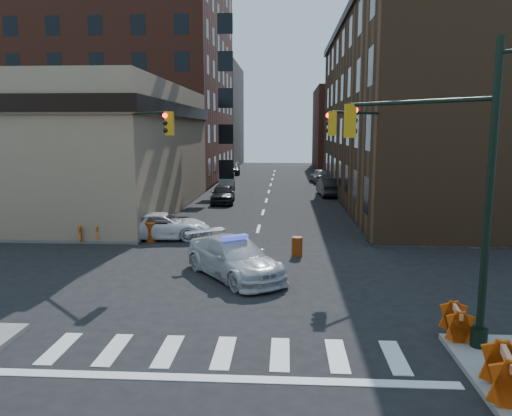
# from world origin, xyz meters

# --- Properties ---
(ground) EXTENTS (140.00, 140.00, 0.00)m
(ground) POSITION_xyz_m (0.00, 0.00, 0.00)
(ground) COLOR black
(ground) RESTS_ON ground
(sidewalk_nw) EXTENTS (34.00, 54.50, 0.15)m
(sidewalk_nw) POSITION_xyz_m (-23.00, 32.75, 0.07)
(sidewalk_nw) COLOR gray
(sidewalk_nw) RESTS_ON ground
(sidewalk_ne) EXTENTS (34.00, 54.50, 0.15)m
(sidewalk_ne) POSITION_xyz_m (23.00, 32.75, 0.07)
(sidewalk_ne) COLOR gray
(sidewalk_ne) RESTS_ON ground
(bank_building) EXTENTS (22.00, 22.00, 9.00)m
(bank_building) POSITION_xyz_m (-17.00, 16.50, 4.50)
(bank_building) COLOR #947A61
(bank_building) RESTS_ON ground
(apartment_block) EXTENTS (25.00, 25.00, 24.00)m
(apartment_block) POSITION_xyz_m (-18.50, 40.00, 12.00)
(apartment_block) COLOR #59281C
(apartment_block) RESTS_ON ground
(commercial_row_ne) EXTENTS (14.00, 34.00, 14.00)m
(commercial_row_ne) POSITION_xyz_m (13.00, 22.50, 7.00)
(commercial_row_ne) COLOR #533621
(commercial_row_ne) RESTS_ON ground
(filler_nw) EXTENTS (20.00, 18.00, 16.00)m
(filler_nw) POSITION_xyz_m (-16.00, 62.00, 8.00)
(filler_nw) COLOR brown
(filler_nw) RESTS_ON ground
(filler_ne) EXTENTS (16.00, 16.00, 12.00)m
(filler_ne) POSITION_xyz_m (14.00, 58.00, 6.00)
(filler_ne) COLOR #59281C
(filler_ne) RESTS_ON ground
(signal_pole_se) EXTENTS (5.40, 5.27, 8.00)m
(signal_pole_se) POSITION_xyz_m (6.04, -5.52, 4.61)
(signal_pole_se) COLOR black
(signal_pole_se) RESTS_ON sidewalk_se
(signal_pole_nw) EXTENTS (3.58, 3.67, 8.00)m
(signal_pole_nw) POSITION_xyz_m (-5.85, 5.34, 4.34)
(signal_pole_nw) COLOR black
(signal_pole_nw) RESTS_ON sidewalk_nw
(signal_pole_ne) EXTENTS (3.67, 3.58, 8.00)m
(signal_pole_ne) POSITION_xyz_m (5.84, 5.35, 4.34)
(signal_pole_ne) COLOR black
(signal_pole_ne) RESTS_ON sidewalk_ne
(tree_ne_near) EXTENTS (3.00, 3.00, 4.85)m
(tree_ne_near) POSITION_xyz_m (7.50, 26.00, 3.49)
(tree_ne_near) COLOR black
(tree_ne_near) RESTS_ON sidewalk_ne
(tree_ne_far) EXTENTS (3.00, 3.00, 4.85)m
(tree_ne_far) POSITION_xyz_m (7.50, 34.00, 3.49)
(tree_ne_far) COLOR black
(tree_ne_far) RESTS_ON sidewalk_ne
(police_car) EXTENTS (4.95, 5.66, 1.57)m
(police_car) POSITION_xyz_m (-0.42, 0.12, 0.78)
(police_car) COLOR silver
(police_car) RESTS_ON ground
(pickup) EXTENTS (5.22, 2.75, 1.40)m
(pickup) POSITION_xyz_m (-5.02, 7.04, 0.70)
(pickup) COLOR white
(pickup) RESTS_ON ground
(parked_car_wnear) EXTENTS (2.05, 4.56, 1.52)m
(parked_car_wnear) POSITION_xyz_m (-3.45, 20.38, 0.76)
(parked_car_wnear) COLOR black
(parked_car_wnear) RESTS_ON ground
(parked_car_wfar) EXTENTS (2.24, 4.87, 1.55)m
(parked_car_wfar) POSITION_xyz_m (-4.36, 30.52, 0.77)
(parked_car_wfar) COLOR #9A9CA3
(parked_car_wfar) RESTS_ON ground
(parked_car_wdeep) EXTENTS (2.57, 5.24, 1.47)m
(parked_car_wdeep) POSITION_xyz_m (-5.50, 46.47, 0.73)
(parked_car_wdeep) COLOR black
(parked_car_wdeep) RESTS_ON ground
(parked_car_enear) EXTENTS (2.12, 5.12, 1.65)m
(parked_car_enear) POSITION_xyz_m (5.50, 25.41, 0.82)
(parked_car_enear) COLOR black
(parked_car_enear) RESTS_ON ground
(parked_car_efar) EXTENTS (2.32, 4.91, 1.62)m
(parked_car_efar) POSITION_xyz_m (5.50, 36.36, 0.81)
(parked_car_efar) COLOR gray
(parked_car_efar) RESTS_ON ground
(pedestrian_a) EXTENTS (0.63, 0.42, 1.69)m
(pedestrian_a) POSITION_xyz_m (-7.32, 6.49, 1.00)
(pedestrian_a) COLOR black
(pedestrian_a) RESTS_ON sidewalk_nw
(pedestrian_b) EXTENTS (0.96, 0.75, 1.95)m
(pedestrian_b) POSITION_xyz_m (-12.48, 6.31, 1.13)
(pedestrian_b) COLOR black
(pedestrian_b) RESTS_ON sidewalk_nw
(pedestrian_c) EXTENTS (1.25, 0.78, 1.98)m
(pedestrian_c) POSITION_xyz_m (-12.63, 9.19, 1.14)
(pedestrian_c) COLOR #1F232F
(pedestrian_c) RESTS_ON sidewalk_nw
(barrel_road) EXTENTS (0.58, 0.58, 0.90)m
(barrel_road) POSITION_xyz_m (2.17, 3.69, 0.45)
(barrel_road) COLOR #E3580A
(barrel_road) RESTS_ON ground
(barrel_bank) EXTENTS (0.59, 0.59, 1.05)m
(barrel_bank) POSITION_xyz_m (-5.50, 6.19, 0.53)
(barrel_bank) COLOR red
(barrel_bank) RESTS_ON ground
(barricade_se_a) EXTENTS (0.69, 1.19, 0.85)m
(barricade_se_a) POSITION_xyz_m (6.40, -5.70, 0.57)
(barricade_se_a) COLOR #C54509
(barricade_se_a) RESTS_ON sidewalk_se
(barricade_se_b) EXTENTS (0.95, 1.47, 1.01)m
(barricade_se_b) POSITION_xyz_m (6.40, -8.85, 0.66)
(barricade_se_b) COLOR red
(barricade_se_b) RESTS_ON sidewalk_se
(barricade_nw_a) EXTENTS (1.25, 0.79, 0.87)m
(barricade_nw_a) POSITION_xyz_m (-8.60, 5.70, 0.59)
(barricade_nw_a) COLOR red
(barricade_nw_a) RESTS_ON sidewalk_nw
(barricade_nw_b) EXTENTS (1.26, 0.76, 0.89)m
(barricade_nw_b) POSITION_xyz_m (-11.24, 6.66, 0.59)
(barricade_nw_b) COLOR orange
(barricade_nw_b) RESTS_ON sidewalk_nw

